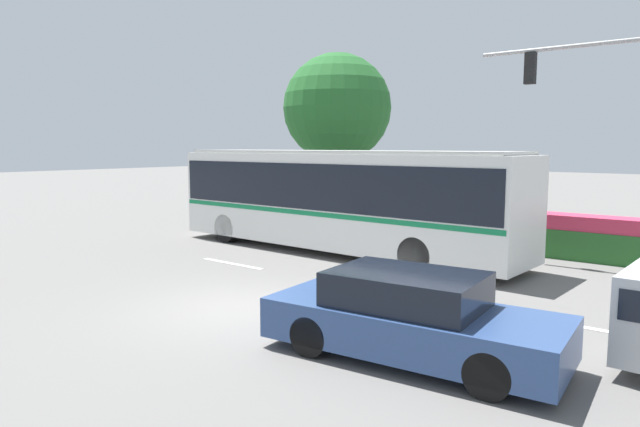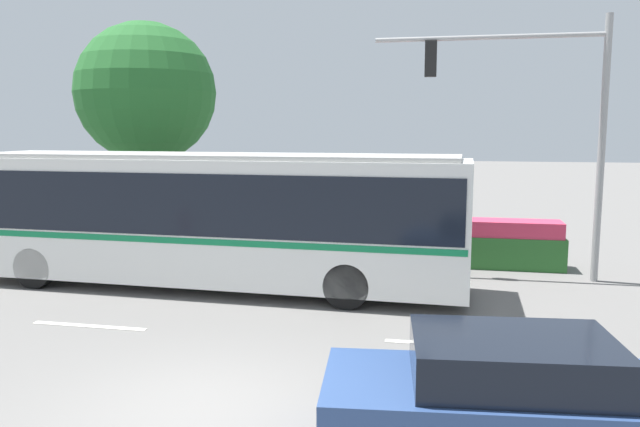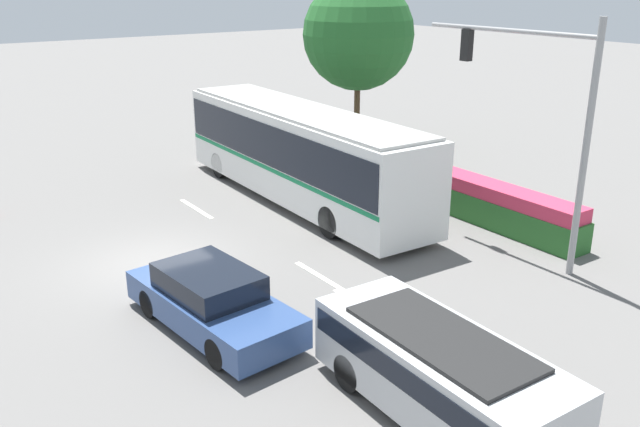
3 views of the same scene
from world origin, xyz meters
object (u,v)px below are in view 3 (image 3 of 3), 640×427
Objects in this scene: sedan_foreground at (212,301)px; street_tree_left at (358,34)px; city_bus at (300,149)px; traffic_light_pole at (544,104)px; suv_left_lane at (440,369)px.

street_tree_left reaches higher than sedan_foreground.
sedan_foreground is (6.50, -6.67, -1.19)m from city_bus.
traffic_light_pole is (1.47, 9.13, 3.69)m from sedan_foreground.
city_bus is 2.53× the size of sedan_foreground.
sedan_foreground is at bearing 80.87° from traffic_light_pole.
city_bus is 9.39m from sedan_foreground.
city_bus is 1.64× the size of street_tree_left.
street_tree_left is at bearing 147.48° from suv_left_lane.
sedan_foreground is 17.72m from street_tree_left.
street_tree_left is at bearing 125.49° from sedan_foreground.
suv_left_lane is 8.86m from traffic_light_pole.
traffic_light_pole reaches higher than suv_left_lane.
sedan_foreground is at bearing -159.10° from suv_left_lane.
city_bus reaches higher than suv_left_lane.
city_bus is at bearing 128.65° from sedan_foreground.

